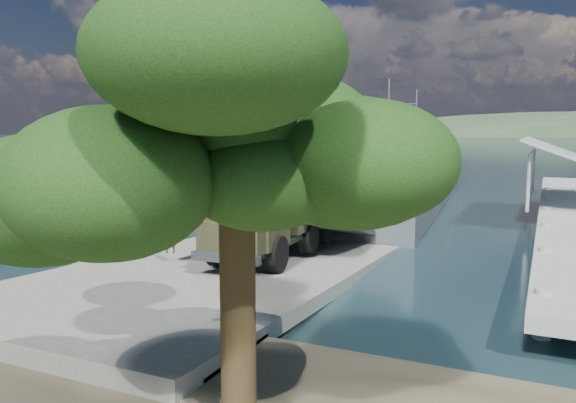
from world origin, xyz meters
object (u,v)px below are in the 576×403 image
object	(u,v)px
military_truck	(278,206)
soldier	(170,243)
landing_craft	(378,192)
overhang_tree	(224,142)

from	to	relation	value
military_truck	soldier	bearing A→B (deg)	-135.16
landing_craft	overhang_tree	bearing A→B (deg)	-83.51
military_truck	soldier	xyz separation A→B (m)	(-3.08, -3.41, -1.20)
military_truck	landing_craft	bearing A→B (deg)	91.37
military_truck	overhang_tree	bearing A→B (deg)	-71.08
soldier	overhang_tree	xyz separation A→B (m)	(8.27, -9.44, 4.18)
soldier	landing_craft	bearing A→B (deg)	65.76
landing_craft	soldier	xyz separation A→B (m)	(-1.42, -24.69, 0.37)
landing_craft	overhang_tree	world-z (taller)	landing_craft
military_truck	overhang_tree	xyz separation A→B (m)	(5.19, -12.85, 2.98)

